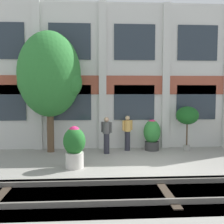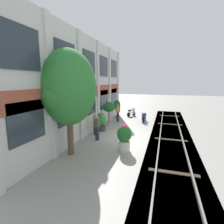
{
  "view_description": "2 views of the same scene",
  "coord_description": "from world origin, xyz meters",
  "px_view_note": "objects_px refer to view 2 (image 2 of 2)",
  "views": [
    {
      "loc": [
        -1.89,
        -9.65,
        2.78
      ],
      "look_at": [
        -1.19,
        1.48,
        1.91
      ],
      "focal_mm": 42.0,
      "sensor_mm": 36.0,
      "label": 1
    },
    {
      "loc": [
        -11.82,
        -2.3,
        3.88
      ],
      "look_at": [
        0.31,
        1.44,
        1.63
      ],
      "focal_mm": 28.0,
      "sensor_mm": 36.0,
      "label": 2
    }
  ],
  "objects_px": {
    "potted_plant_low_pan": "(117,106)",
    "potted_plant_ribbed_drum": "(124,136)",
    "potted_plant_glazed_jar": "(101,121)",
    "resident_watching_tracks": "(95,123)",
    "resident_by_doorway": "(118,112)",
    "scooter_second_parked": "(144,117)",
    "potted_plant_tall_urn": "(109,108)",
    "scooter_near_curb": "(131,112)",
    "resident_near_plants": "(97,127)",
    "broadleaf_tree": "(68,89)"
  },
  "relations": [
    {
      "from": "potted_plant_glazed_jar",
      "to": "scooter_second_parked",
      "type": "height_order",
      "value": "potted_plant_glazed_jar"
    },
    {
      "from": "scooter_near_curb",
      "to": "resident_near_plants",
      "type": "relative_size",
      "value": 0.76
    },
    {
      "from": "potted_plant_low_pan",
      "to": "resident_by_doorway",
      "type": "height_order",
      "value": "potted_plant_low_pan"
    },
    {
      "from": "scooter_near_curb",
      "to": "scooter_second_parked",
      "type": "height_order",
      "value": "same"
    },
    {
      "from": "potted_plant_low_pan",
      "to": "potted_plant_glazed_jar",
      "type": "xyz_separation_m",
      "value": [
        -4.99,
        -0.1,
        -0.51
      ]
    },
    {
      "from": "potted_plant_ribbed_drum",
      "to": "scooter_second_parked",
      "type": "distance_m",
      "value": 7.59
    },
    {
      "from": "potted_plant_low_pan",
      "to": "resident_watching_tracks",
      "type": "relative_size",
      "value": 1.17
    },
    {
      "from": "resident_by_doorway",
      "to": "scooter_near_curb",
      "type": "bearing_deg",
      "value": 5.27
    },
    {
      "from": "broadleaf_tree",
      "to": "scooter_near_curb",
      "type": "distance_m",
      "value": 11.57
    },
    {
      "from": "broadleaf_tree",
      "to": "resident_by_doorway",
      "type": "bearing_deg",
      "value": -2.57
    },
    {
      "from": "potted_plant_low_pan",
      "to": "scooter_second_parked",
      "type": "bearing_deg",
      "value": -105.88
    },
    {
      "from": "potted_plant_low_pan",
      "to": "resident_by_doorway",
      "type": "bearing_deg",
      "value": -161.48
    },
    {
      "from": "resident_near_plants",
      "to": "resident_by_doorway",
      "type": "bearing_deg",
      "value": 114.54
    },
    {
      "from": "potted_plant_glazed_jar",
      "to": "scooter_near_curb",
      "type": "distance_m",
      "value": 6.48
    },
    {
      "from": "resident_by_doorway",
      "to": "potted_plant_glazed_jar",
      "type": "bearing_deg",
      "value": -166.71
    },
    {
      "from": "potted_plant_ribbed_drum",
      "to": "resident_watching_tracks",
      "type": "relative_size",
      "value": 0.93
    },
    {
      "from": "potted_plant_low_pan",
      "to": "potted_plant_ribbed_drum",
      "type": "distance_m",
      "value": 8.87
    },
    {
      "from": "potted_plant_low_pan",
      "to": "resident_near_plants",
      "type": "distance_m",
      "value": 7.2
    },
    {
      "from": "potted_plant_tall_urn",
      "to": "resident_watching_tracks",
      "type": "xyz_separation_m",
      "value": [
        -2.83,
        0.1,
        -0.73
      ]
    },
    {
      "from": "potted_plant_low_pan",
      "to": "scooter_near_curb",
      "type": "xyz_separation_m",
      "value": [
        1.38,
        -1.23,
        -0.87
      ]
    },
    {
      "from": "resident_watching_tracks",
      "to": "broadleaf_tree",
      "type": "bearing_deg",
      "value": -109.44
    },
    {
      "from": "potted_plant_low_pan",
      "to": "scooter_second_parked",
      "type": "height_order",
      "value": "potted_plant_low_pan"
    },
    {
      "from": "potted_plant_glazed_jar",
      "to": "potted_plant_ribbed_drum",
      "type": "bearing_deg",
      "value": -142.34
    },
    {
      "from": "potted_plant_ribbed_drum",
      "to": "resident_watching_tracks",
      "type": "bearing_deg",
      "value": 49.79
    },
    {
      "from": "broadleaf_tree",
      "to": "scooter_near_curb",
      "type": "relative_size",
      "value": 4.39
    },
    {
      "from": "resident_by_doorway",
      "to": "potted_plant_tall_urn",
      "type": "bearing_deg",
      "value": -170.18
    },
    {
      "from": "potted_plant_glazed_jar",
      "to": "resident_watching_tracks",
      "type": "bearing_deg",
      "value": 178.47
    },
    {
      "from": "potted_plant_glazed_jar",
      "to": "scooter_near_curb",
      "type": "relative_size",
      "value": 1.17
    },
    {
      "from": "resident_by_doorway",
      "to": "scooter_second_parked",
      "type": "bearing_deg",
      "value": -56.14
    },
    {
      "from": "potted_plant_glazed_jar",
      "to": "resident_watching_tracks",
      "type": "xyz_separation_m",
      "value": [
        -1.17,
        0.03,
        0.1
      ]
    },
    {
      "from": "potted_plant_tall_urn",
      "to": "potted_plant_low_pan",
      "type": "xyz_separation_m",
      "value": [
        3.33,
        0.17,
        -0.31
      ]
    },
    {
      "from": "potted_plant_tall_urn",
      "to": "resident_by_doorway",
      "type": "relative_size",
      "value": 1.27
    },
    {
      "from": "broadleaf_tree",
      "to": "resident_by_doorway",
      "type": "relative_size",
      "value": 3.33
    },
    {
      "from": "broadleaf_tree",
      "to": "resident_by_doorway",
      "type": "xyz_separation_m",
      "value": [
        8.25,
        -0.37,
        -2.59
      ]
    },
    {
      "from": "resident_by_doorway",
      "to": "resident_near_plants",
      "type": "height_order",
      "value": "resident_by_doorway"
    },
    {
      "from": "potted_plant_low_pan",
      "to": "scooter_second_parked",
      "type": "xyz_separation_m",
      "value": [
        -0.85,
        -2.98,
        -0.87
      ]
    },
    {
      "from": "broadleaf_tree",
      "to": "potted_plant_tall_urn",
      "type": "xyz_separation_m",
      "value": [
        6.4,
        -0.05,
        -1.86
      ]
    },
    {
      "from": "potted_plant_tall_urn",
      "to": "resident_near_plants",
      "type": "relative_size",
      "value": 1.27
    },
    {
      "from": "potted_plant_tall_urn",
      "to": "scooter_second_parked",
      "type": "bearing_deg",
      "value": -48.57
    },
    {
      "from": "resident_watching_tracks",
      "to": "scooter_second_parked",
      "type": "bearing_deg",
      "value": 40.88
    },
    {
      "from": "potted_plant_low_pan",
      "to": "resident_near_plants",
      "type": "xyz_separation_m",
      "value": [
        -7.16,
        -0.61,
        -0.42
      ]
    },
    {
      "from": "resident_by_doorway",
      "to": "resident_watching_tracks",
      "type": "height_order",
      "value": "resident_watching_tracks"
    },
    {
      "from": "potted_plant_glazed_jar",
      "to": "resident_near_plants",
      "type": "height_order",
      "value": "resident_near_plants"
    },
    {
      "from": "resident_by_doorway",
      "to": "resident_near_plants",
      "type": "xyz_separation_m",
      "value": [
        -5.69,
        -0.12,
        -0.0
      ]
    },
    {
      "from": "broadleaf_tree",
      "to": "scooter_second_parked",
      "type": "relative_size",
      "value": 3.97
    },
    {
      "from": "potted_plant_ribbed_drum",
      "to": "broadleaf_tree",
      "type": "bearing_deg",
      "value": 116.38
    },
    {
      "from": "potted_plant_tall_urn",
      "to": "scooter_near_curb",
      "type": "relative_size",
      "value": 1.67
    },
    {
      "from": "potted_plant_tall_urn",
      "to": "resident_near_plants",
      "type": "xyz_separation_m",
      "value": [
        -3.84,
        -0.44,
        -0.74
      ]
    },
    {
      "from": "scooter_second_parked",
      "to": "resident_watching_tracks",
      "type": "distance_m",
      "value": 6.07
    },
    {
      "from": "scooter_near_curb",
      "to": "resident_watching_tracks",
      "type": "bearing_deg",
      "value": -159.84
    }
  ]
}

